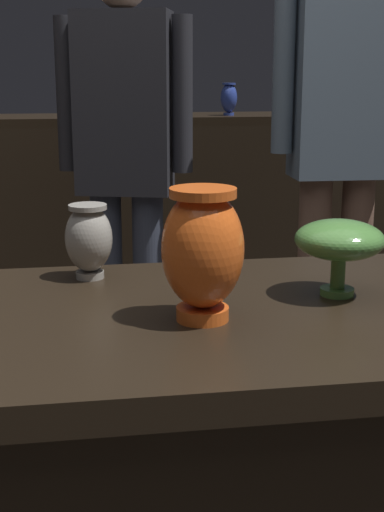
# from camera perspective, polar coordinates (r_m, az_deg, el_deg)

# --- Properties ---
(back_display_shelf) EXTENTS (2.60, 0.40, 0.99)m
(back_display_shelf) POSITION_cam_1_polar(r_m,az_deg,el_deg) (3.42, -6.08, 2.48)
(back_display_shelf) COLOR black
(back_display_shelf) RESTS_ON ground_plane
(vase_centerpiece) EXTENTS (0.13, 0.13, 0.21)m
(vase_centerpiece) POSITION_cam_1_polar(r_m,az_deg,el_deg) (1.15, 0.84, 0.51)
(vase_centerpiece) COLOR #E55B1E
(vase_centerpiece) RESTS_ON display_plinth
(vase_tall_behind) EXTENTS (0.16, 0.16, 0.14)m
(vase_tall_behind) POSITION_cam_1_polar(r_m,az_deg,el_deg) (1.31, 11.35, 1.10)
(vase_tall_behind) COLOR #477A38
(vase_tall_behind) RESTS_ON display_plinth
(vase_right_accent) EXTENTS (0.09, 0.09, 0.14)m
(vase_right_accent) POSITION_cam_1_polar(r_m,az_deg,el_deg) (1.41, -8.00, 1.36)
(vase_right_accent) COLOR gray
(vase_right_accent) RESTS_ON display_plinth
(shelf_vase_right) EXTENTS (0.07, 0.07, 0.14)m
(shelf_vase_right) POSITION_cam_1_polar(r_m,az_deg,el_deg) (3.34, 2.87, 12.13)
(shelf_vase_right) COLOR #2D429E
(shelf_vase_right) RESTS_ON back_display_shelf
(shelf_vase_center) EXTENTS (0.14, 0.14, 0.12)m
(shelf_vase_center) POSITION_cam_1_polar(r_m,az_deg,el_deg) (3.31, -6.31, 12.18)
(shelf_vase_center) COLOR #477A38
(shelf_vase_center) RESTS_ON back_display_shelf
(visitor_near_right) EXTENTS (0.47, 0.20, 1.70)m
(visitor_near_right) POSITION_cam_1_polar(r_m,az_deg,el_deg) (2.53, 11.44, 9.76)
(visitor_near_right) COLOR brown
(visitor_near_right) RESTS_ON ground_plane
(visitor_center_back) EXTENTS (0.46, 0.26, 1.56)m
(visitor_center_back) POSITION_cam_1_polar(r_m,az_deg,el_deg) (2.58, -5.20, 8.06)
(visitor_center_back) COLOR #333847
(visitor_center_back) RESTS_ON ground_plane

